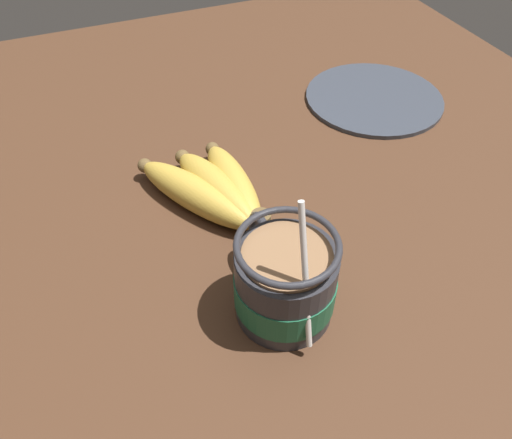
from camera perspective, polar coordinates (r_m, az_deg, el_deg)
table at (r=52.95cm, az=-5.13°, el=-4.92°), size 117.03×117.03×3.83cm
coffee_mug at (r=43.79cm, az=3.29°, el=-7.13°), size 13.12×9.02×15.01cm
banana_bunch at (r=55.34cm, az=-4.84°, el=3.51°), size 16.78×11.87×4.27cm
small_plate at (r=75.33cm, az=13.33°, el=13.36°), size 19.43×19.43×0.60cm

